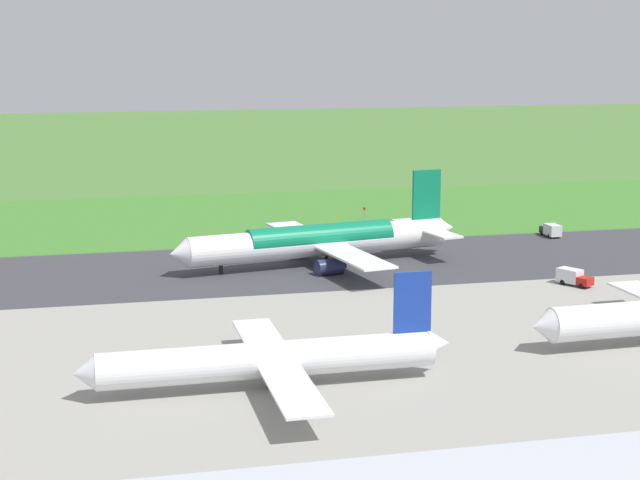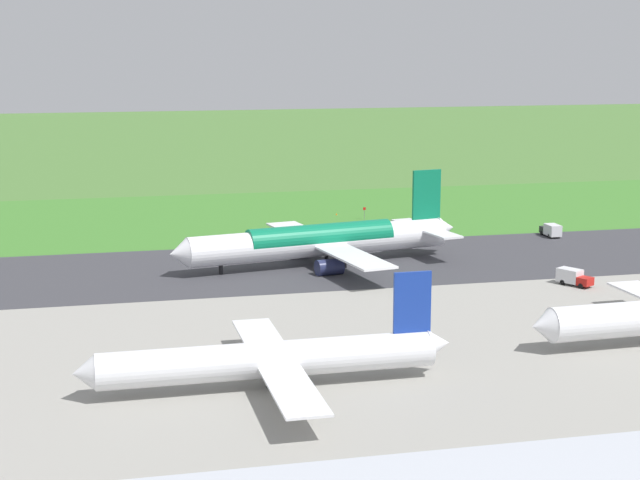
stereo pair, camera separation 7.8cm
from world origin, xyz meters
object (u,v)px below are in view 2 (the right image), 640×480
service_truck_fuel (551,230)px  airliner_main (322,241)px  traffic_cone_orange (336,214)px  airliner_parked_mid (271,359)px  service_truck_baggage (573,277)px  no_stopping_sign (364,212)px

service_truck_fuel → airliner_main: bearing=16.1°
service_truck_fuel → traffic_cone_orange: 49.86m
airliner_parked_mid → service_truck_fuel: bearing=-133.2°
service_truck_baggage → traffic_cone_orange: size_ratio=11.19×
airliner_parked_mid → service_truck_fuel: size_ratio=7.45×
service_truck_fuel → no_stopping_sign: (31.35, -27.55, 0.22)m
no_stopping_sign → service_truck_fuel: bearing=138.7°
no_stopping_sign → airliner_parked_mid: bearing=69.1°
airliner_parked_mid → no_stopping_sign: airliner_parked_mid is taller
service_truck_baggage → traffic_cone_orange: 76.01m
airliner_parked_mid → no_stopping_sign: (-39.27, -102.84, -1.84)m
airliner_parked_mid → service_truck_fuel: airliner_parked_mid is taller
service_truck_baggage → no_stopping_sign: size_ratio=2.25×
airliner_parked_mid → traffic_cone_orange: (-34.63, -109.79, -3.19)m
airliner_main → traffic_cone_orange: airliner_main is taller
airliner_main → no_stopping_sign: bearing=-114.6°
no_stopping_sign → airliner_main: bearing=65.4°
airliner_parked_mid → service_truck_fuel: 103.25m
service_truck_baggage → no_stopping_sign: no_stopping_sign is taller
traffic_cone_orange → airliner_parked_mid: bearing=72.5°
airliner_parked_mid → service_truck_baggage: airliner_parked_mid is taller
no_stopping_sign → traffic_cone_orange: no_stopping_sign is taller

